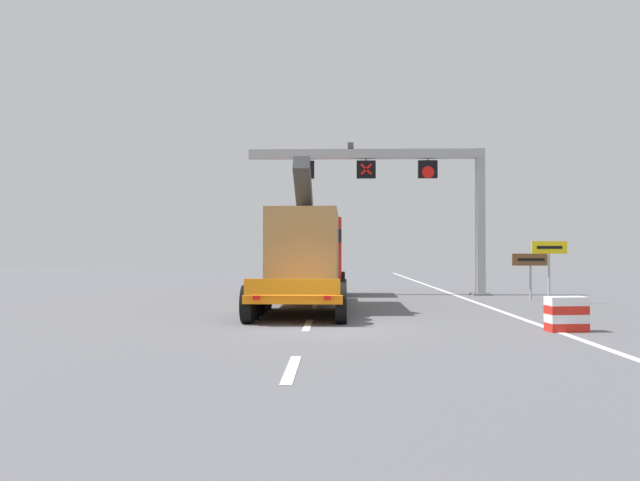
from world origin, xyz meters
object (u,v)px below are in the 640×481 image
Objects in this scene: tourist_info_sign_brown at (531,264)px; crash_barrier_striped at (566,314)px; heavy_haul_truck_orange at (309,254)px; overhead_lane_gantry at (400,177)px; exit_sign_yellow at (549,256)px.

tourist_info_sign_brown is 1.89× the size of crash_barrier_striped.
heavy_haul_truck_orange is 9.74m from tourist_info_sign_brown.
overhead_lane_gantry reaches higher than crash_barrier_striped.
heavy_haul_truck_orange is (-4.18, -4.50, -3.67)m from overhead_lane_gantry.
crash_barrier_striped is at bearing -51.95° from heavy_haul_truck_orange.
heavy_haul_truck_orange reaches higher than tourist_info_sign_brown.
overhead_lane_gantry is 14.74m from crash_barrier_striped.
crash_barrier_striped is (-2.52, -10.80, -1.08)m from tourist_info_sign_brown.
heavy_haul_truck_orange is at bearing 128.05° from crash_barrier_striped.
exit_sign_yellow is (5.46, -4.76, -3.78)m from overhead_lane_gantry.
crash_barrier_striped is at bearing -106.59° from exit_sign_yellow.
exit_sign_yellow reaches higher than tourist_info_sign_brown.
heavy_haul_truck_orange is 11.53m from crash_barrier_striped.
overhead_lane_gantry is at bearing 138.95° from exit_sign_yellow.
heavy_haul_truck_orange is 7.08× the size of tourist_info_sign_brown.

